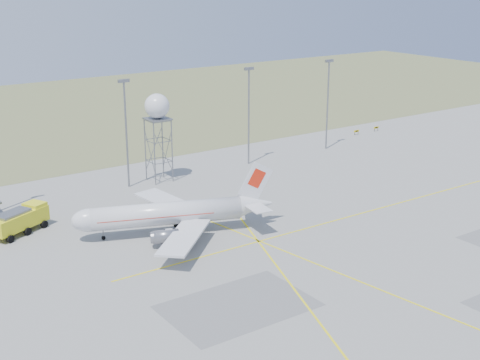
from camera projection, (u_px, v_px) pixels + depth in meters
ground at (444, 309)px, 80.96m from camera, size 400.00×400.00×0.00m
grass_strip at (47, 115)px, 190.65m from camera, size 400.00×120.00×0.03m
mast_b at (126, 125)px, 123.62m from camera, size 2.20×0.50×20.50m
mast_c at (249, 108)px, 138.89m from camera, size 2.20×0.50×20.50m
mast_d at (328, 97)px, 150.89m from camera, size 2.20×0.50×20.50m
taxi_sign_near at (357, 131)px, 167.43m from camera, size 1.60×0.17×1.20m
taxi_sign_far at (376, 128)px, 171.24m from camera, size 1.60×0.17×1.20m
airliner_main at (170, 214)px, 103.41m from camera, size 30.60×28.75×10.74m
radar_tower at (158, 133)px, 127.96m from camera, size 4.75×4.75×17.20m
fire_truck at (20, 221)px, 104.24m from camera, size 10.35×7.39×3.97m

